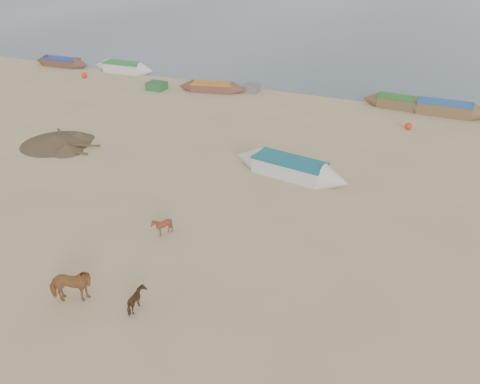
% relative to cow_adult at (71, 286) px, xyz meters
% --- Properties ---
extents(ground, '(140.00, 140.00, 0.00)m').
position_rel_cow_adult_xyz_m(ground, '(2.78, 3.57, -0.65)').
color(ground, tan).
rests_on(ground, ground).
extents(sea, '(160.00, 160.00, 0.00)m').
position_rel_cow_adult_xyz_m(sea, '(2.78, 85.57, -0.64)').
color(sea, slate).
rests_on(sea, ground).
extents(cow_adult, '(1.69, 1.31, 1.30)m').
position_rel_cow_adult_xyz_m(cow_adult, '(0.00, 0.00, 0.00)').
color(cow_adult, '#986031').
rests_on(cow_adult, ground).
extents(calf_front, '(0.97, 0.92, 0.85)m').
position_rel_cow_adult_xyz_m(calf_front, '(0.61, 4.61, -0.22)').
color(calf_front, brown).
rests_on(calf_front, ground).
extents(calf_right, '(0.96, 0.99, 0.76)m').
position_rel_cow_adult_xyz_m(calf_right, '(2.22, 0.55, -0.27)').
color(calf_right, '#54311B').
rests_on(calf_right, ground).
extents(near_canoe, '(6.48, 2.34, 0.89)m').
position_rel_cow_adult_xyz_m(near_canoe, '(3.63, 11.88, -0.21)').
color(near_canoe, silver).
rests_on(near_canoe, ground).
extents(debris_pile, '(4.52, 4.52, 0.53)m').
position_rel_cow_adult_xyz_m(debris_pile, '(-10.26, 10.28, -0.39)').
color(debris_pile, brown).
rests_on(debris_pile, ground).
extents(waterline_canoes, '(57.86, 3.99, 0.92)m').
position_rel_cow_adult_xyz_m(waterline_canoes, '(0.26, 24.64, -0.23)').
color(waterline_canoes, brown).
rests_on(waterline_canoes, ground).
extents(beach_clutter, '(44.84, 4.26, 0.64)m').
position_rel_cow_adult_xyz_m(beach_clutter, '(6.66, 23.08, -0.35)').
color(beach_clutter, '#2D6435').
rests_on(beach_clutter, ground).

